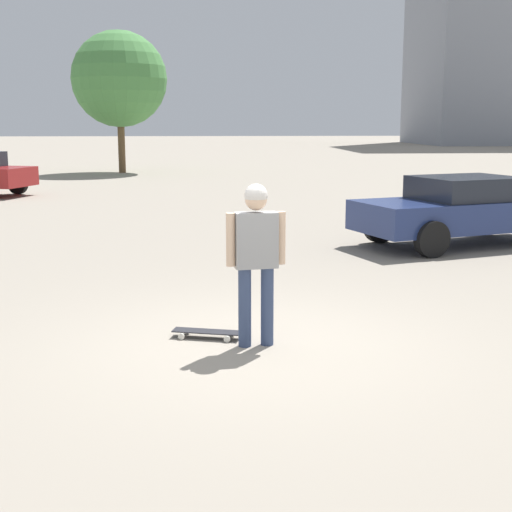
% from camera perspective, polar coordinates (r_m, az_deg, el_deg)
% --- Properties ---
extents(ground_plane, '(220.00, 220.00, 0.00)m').
position_cam_1_polar(ground_plane, '(7.81, 0.00, -7.15)').
color(ground_plane, gray).
extents(person, '(0.64, 0.26, 1.76)m').
position_cam_1_polar(person, '(7.55, 0.00, 0.59)').
color(person, '#38476B').
rests_on(person, ground_plane).
extents(skateboard, '(0.79, 0.39, 0.09)m').
position_cam_1_polar(skateboard, '(8.05, -3.98, -6.11)').
color(skateboard, '#232328').
rests_on(skateboard, ground_plane).
extents(car_parked_near, '(4.48, 2.94, 1.34)m').
position_cam_1_polar(car_parked_near, '(14.47, 16.14, 3.63)').
color(car_parked_near, navy).
rests_on(car_parked_near, ground_plane).
extents(tree_distant, '(4.40, 4.40, 6.51)m').
position_cam_1_polar(tree_distant, '(34.45, -10.88, 13.72)').
color(tree_distant, brown).
rests_on(tree_distant, ground_plane).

